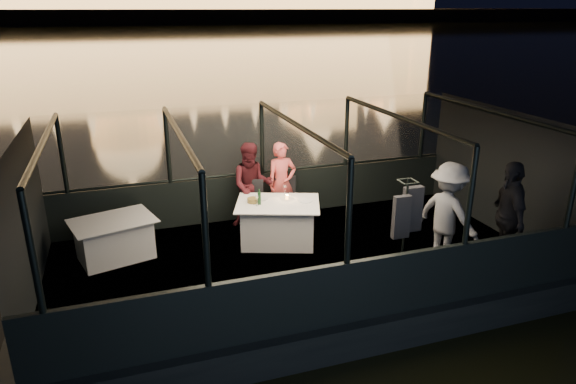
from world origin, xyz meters
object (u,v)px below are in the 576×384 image
object	(u,v)px
dining_table_aft	(114,237)
passenger_stripe	(448,216)
chair_port_right	(288,202)
passenger_dark	(507,219)
chair_port_left	(255,207)
person_woman_coral	(282,185)
person_man_maroon	(252,189)
coat_stand	(404,228)
wine_bottle	(259,196)
dining_table_central	(278,223)

from	to	relation	value
dining_table_aft	passenger_stripe	xyz separation A→B (m)	(5.14, -1.91, 0.47)
chair_port_right	passenger_dark	size ratio (longest dim) A/B	0.50
chair_port_left	person_woman_coral	xyz separation A→B (m)	(0.61, 0.24, 0.30)
chair_port_right	person_man_maroon	xyz separation A→B (m)	(-0.68, 0.14, 0.30)
coat_stand	wine_bottle	distance (m)	2.60
coat_stand	chair_port_right	bearing A→B (deg)	109.26
chair_port_right	coat_stand	world-z (taller)	coat_stand
coat_stand	dining_table_central	bearing A→B (deg)	125.70
passenger_dark	wine_bottle	bearing A→B (deg)	-100.10
dining_table_central	chair_port_left	world-z (taller)	chair_port_left
dining_table_central	person_man_maroon	world-z (taller)	person_man_maroon
chair_port_right	person_woman_coral	xyz separation A→B (m)	(-0.07, 0.18, 0.30)
chair_port_right	coat_stand	bearing A→B (deg)	-75.44
chair_port_left	chair_port_right	bearing A→B (deg)	26.44
dining_table_aft	wine_bottle	bearing A→B (deg)	-5.82
dining_table_aft	person_man_maroon	xyz separation A→B (m)	(2.55, 0.59, 0.36)
dining_table_central	passenger_stripe	world-z (taller)	passenger_stripe
dining_table_aft	person_man_maroon	distance (m)	2.64
person_man_maroon	person_woman_coral	bearing A→B (deg)	14.67
dining_table_central	coat_stand	world-z (taller)	coat_stand
passenger_dark	wine_bottle	size ratio (longest dim) A/B	6.41
chair_port_right	person_man_maroon	bearing A→B (deg)	163.93
coat_stand	person_woman_coral	xyz separation A→B (m)	(-1.01, 2.86, -0.15)
dining_table_aft	dining_table_central	bearing A→B (deg)	-5.99
person_man_maroon	passenger_dark	size ratio (longest dim) A/B	0.91
passenger_stripe	person_man_maroon	bearing A→B (deg)	28.19
chair_port_left	passenger_stripe	distance (m)	3.50
chair_port_right	passenger_stripe	world-z (taller)	passenger_stripe
dining_table_central	chair_port_right	world-z (taller)	chair_port_right
chair_port_left	passenger_dark	xyz separation A→B (m)	(3.40, -2.74, 0.40)
chair_port_right	wine_bottle	world-z (taller)	wine_bottle
dining_table_central	passenger_dark	xyz separation A→B (m)	(3.17, -2.04, 0.47)
chair_port_right	passenger_dark	distance (m)	3.92
dining_table_central	chair_port_right	xyz separation A→B (m)	(0.45, 0.75, 0.06)
dining_table_aft	wine_bottle	xyz separation A→B (m)	(2.46, -0.25, 0.53)
chair_port_left	coat_stand	bearing A→B (deg)	-36.47
passenger_stripe	coat_stand	bearing A→B (deg)	89.37
passenger_dark	chair_port_right	bearing A→B (deg)	-115.01
coat_stand	wine_bottle	bearing A→B (deg)	130.95
passenger_dark	wine_bottle	distance (m)	4.07
dining_table_central	person_man_maroon	size ratio (longest dim) A/B	0.88
person_man_maroon	chair_port_left	bearing A→B (deg)	-80.75
passenger_dark	chair_port_left	bearing A→B (deg)	-108.06
person_woman_coral	passenger_stripe	world-z (taller)	passenger_stripe
dining_table_central	chair_port_left	distance (m)	0.74
chair_port_right	wine_bottle	xyz separation A→B (m)	(-0.77, -0.71, 0.47)
person_man_maroon	passenger_dark	xyz separation A→B (m)	(3.40, -2.93, 0.10)
dining_table_central	dining_table_aft	xyz separation A→B (m)	(-2.78, 0.29, 0.00)
passenger_stripe	wine_bottle	distance (m)	3.16
wine_bottle	dining_table_aft	bearing A→B (deg)	174.18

